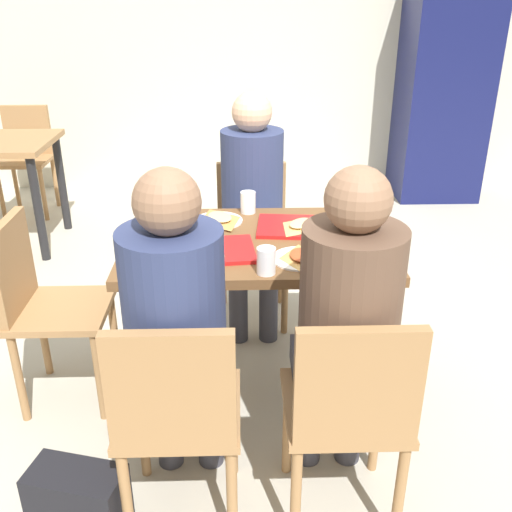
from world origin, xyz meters
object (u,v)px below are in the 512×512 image
(paper_plate_near_edge, at_px, (300,259))
(condiment_bottle, at_px, (174,205))
(chair_left_end, at_px, (41,298))
(person_in_red, at_px, (177,322))
(tray_red_far, at_px, (299,227))
(chair_far_side, at_px, (252,230))
(drink_fridge, at_px, (443,88))
(chair_near_left, at_px, (177,412))
(plastic_cup_a, at_px, (248,202))
(plastic_cup_b, at_px, (266,261))
(tray_red_near, at_px, (209,251))
(pizza_slice_b, at_px, (301,225))
(soda_can, at_px, (367,223))
(foil_bundle, at_px, (142,231))
(chair_near_right, at_px, (349,408))
(pizza_slice_d, at_px, (301,256))
(person_far_side, at_px, (252,196))
(pizza_slice_c, at_px, (220,218))
(plastic_cup_c, at_px, (152,224))
(background_chair_far, at_px, (27,151))
(handbag, at_px, (79,504))
(pizza_slice_a, at_px, (203,248))
(paper_plate_center, at_px, (218,221))
(main_table, at_px, (256,264))
(person_in_brown_jacket, at_px, (346,319))

(paper_plate_near_edge, bearing_deg, condiment_bottle, 141.60)
(chair_left_end, xyz_separation_m, person_in_red, (0.66, -0.62, 0.25))
(tray_red_far, bearing_deg, chair_far_side, 106.53)
(condiment_bottle, relative_size, drink_fridge, 0.08)
(chair_near_left, height_order, person_in_red, person_in_red)
(plastic_cup_a, height_order, plastic_cup_b, same)
(tray_red_near, bearing_deg, pizza_slice_b, 30.18)
(chair_near_left, height_order, soda_can, soda_can)
(chair_left_end, distance_m, foil_bundle, 0.56)
(chair_near_left, relative_size, chair_far_side, 1.00)
(drink_fridge, bearing_deg, tray_red_near, -122.41)
(chair_near_right, bearing_deg, pizza_slice_d, 101.07)
(person_far_side, bearing_deg, tray_red_near, -104.35)
(chair_far_side, distance_m, person_far_side, 0.28)
(pizza_slice_c, xyz_separation_m, soda_can, (0.62, -0.19, 0.04))
(foil_bundle, bearing_deg, plastic_cup_b, -31.32)
(pizza_slice_d, height_order, plastic_cup_c, plastic_cup_c)
(plastic_cup_b, distance_m, background_chair_far, 3.41)
(tray_red_far, xyz_separation_m, foil_bundle, (-0.66, -0.13, 0.04))
(chair_near_right, xyz_separation_m, handbag, (-0.90, -0.02, -0.37))
(condiment_bottle, height_order, background_chair_far, condiment_bottle)
(pizza_slice_b, xyz_separation_m, plastic_cup_c, (-0.64, -0.04, 0.03))
(plastic_cup_b, relative_size, plastic_cup_c, 1.00)
(condiment_bottle, bearing_deg, drink_fridge, 52.12)
(drink_fridge, bearing_deg, pizza_slice_c, -125.08)
(chair_near_left, xyz_separation_m, drink_fridge, (1.97, 3.61, 0.44))
(person_far_side, bearing_deg, pizza_slice_b, -69.14)
(pizza_slice_a, distance_m, plastic_cup_b, 0.30)
(pizza_slice_d, distance_m, condiment_bottle, 0.67)
(chair_near_left, height_order, pizza_slice_a, chair_near_left)
(tray_red_far, bearing_deg, pizza_slice_b, -66.22)
(pizza_slice_d, relative_size, soda_can, 1.56)
(paper_plate_center, bearing_deg, soda_can, -16.57)
(main_table, distance_m, condiment_bottle, 0.45)
(tray_red_far, xyz_separation_m, plastic_cup_a, (-0.22, 0.21, 0.04))
(main_table, height_order, pizza_slice_b, pizza_slice_b)
(chair_left_end, relative_size, pizza_slice_a, 3.86)
(person_in_red, xyz_separation_m, handbag, (-0.35, -0.16, -0.62))
(paper_plate_near_edge, xyz_separation_m, plastic_cup_a, (-0.19, 0.52, 0.05))
(chair_near_right, bearing_deg, plastic_cup_a, 105.62)
(pizza_slice_d, xyz_separation_m, plastic_cup_b, (-0.14, -0.11, 0.03))
(paper_plate_near_edge, distance_m, plastic_cup_a, 0.56)
(pizza_slice_c, distance_m, plastic_cup_b, 0.56)
(soda_can, height_order, foil_bundle, soda_can)
(person_far_side, bearing_deg, plastic_cup_c, -127.95)
(tray_red_near, bearing_deg, person_in_brown_jacket, -46.28)
(plastic_cup_c, relative_size, foil_bundle, 1.00)
(pizza_slice_d, bearing_deg, chair_left_end, 169.05)
(person_in_brown_jacket, bearing_deg, foil_bundle, 140.97)
(main_table, xyz_separation_m, tray_red_far, (0.19, 0.11, 0.12))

